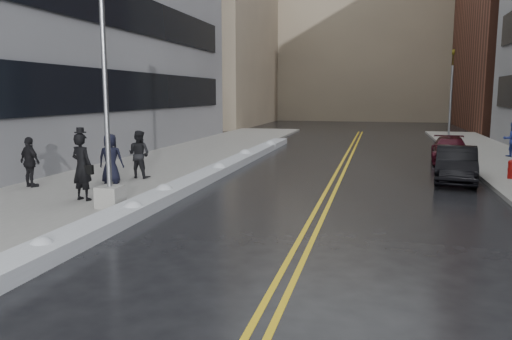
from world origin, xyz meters
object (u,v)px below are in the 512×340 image
Objects in this scene: pedestrian_b at (139,154)px; traffic_signal at (451,93)px; fire_hydrant at (511,168)px; car_maroon at (450,150)px; car_black at (456,164)px; pedestrian_east at (512,139)px; pedestrian_d at (30,162)px; lamppost at (107,123)px; pedestrian_c at (111,159)px; pedestrian_fedora at (82,167)px.

traffic_signal is at bearing -121.62° from pedestrian_b.
fire_hydrant is 14.18m from pedestrian_b.
car_black is at bearing -90.73° from car_maroon.
pedestrian_east reaches higher than car_maroon.
traffic_signal reaches higher than pedestrian_d.
lamppost reaches higher than car_maroon.
traffic_signal is 1.40× the size of car_maroon.
lamppost reaches higher than pedestrian_c.
pedestrian_c is at bearing 78.67° from pedestrian_b.
pedestrian_d is at bearing 29.49° from pedestrian_east.
lamppost is 4.26× the size of pedestrian_c.
pedestrian_b is 1.05× the size of pedestrian_d.
car_maroon is at bearing -153.04° from pedestrian_c.
car_black is at bearing -135.04° from pedestrian_fedora.
pedestrian_d is (-16.06, -19.86, -2.38)m from traffic_signal.
lamppost is at bearing -124.35° from car_maroon.
traffic_signal is 3.35× the size of pedestrian_c.
lamppost is at bearing 166.80° from pedestrian_fedora.
pedestrian_fedora is 1.14× the size of pedestrian_c.
pedestrian_east is (14.02, 15.43, -1.49)m from lamppost.
car_black is 0.97× the size of car_maroon.
lamppost is at bearing -118.21° from traffic_signal.
car_black is 5.84m from car_maroon.
pedestrian_b is (-13.31, -17.20, -2.34)m from traffic_signal.
traffic_signal is 21.87m from pedestrian_b.
car_maroon reaches higher than fire_hydrant.
car_maroon is at bearing -119.47° from pedestrian_fedora.
traffic_signal is at bearing -107.48° from pedestrian_fedora.
pedestrian_fedora is at bearing -128.97° from car_maroon.
car_maroon is (-1.50, 5.40, 0.07)m from fire_hydrant.
traffic_signal reaches higher than pedestrian_east.
lamppost is at bearing 113.58° from pedestrian_b.
pedestrian_d reaches higher than car_black.
car_black is at bearing -160.59° from pedestrian_b.
pedestrian_d is at bearing -152.27° from car_black.
lamppost is 1.84× the size of car_black.
pedestrian_fedora is 2.86m from pedestrian_c.
car_maroon is (12.74, 9.95, -0.43)m from pedestrian_c.
fire_hydrant is at bearing 18.83° from car_black.
pedestrian_fedora is 3.33m from pedestrian_d.
car_maroon is (15.06, 11.25, -0.40)m from pedestrian_d.
lamppost reaches higher than pedestrian_fedora.
pedestrian_b is 1.02× the size of pedestrian_east.
car_maroon is (12.08, 12.74, -0.55)m from pedestrian_fedora.
pedestrian_d is 15.52m from car_black.
pedestrian_east is at bearing -139.49° from pedestrian_b.
fire_hydrant is at bearing 33.04° from lamppost.
fire_hydrant is at bearing -69.94° from car_maroon.
fire_hydrant is 0.36× the size of pedestrian_fedora.
lamppost is at bearing 108.28° from pedestrian_c.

